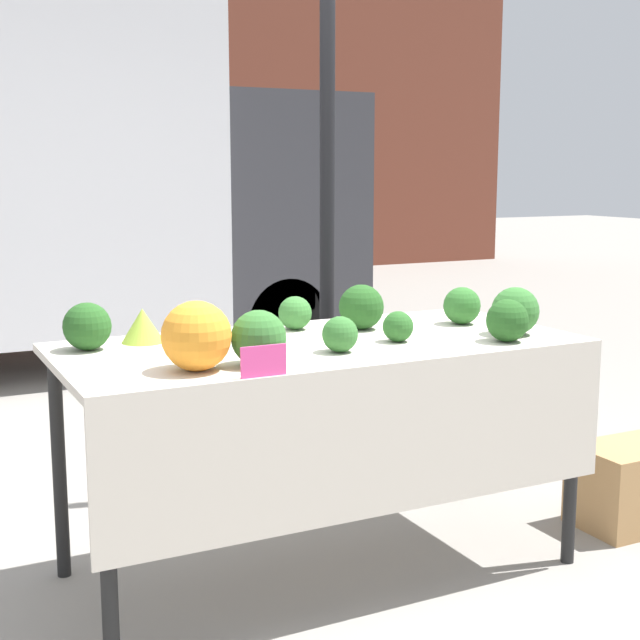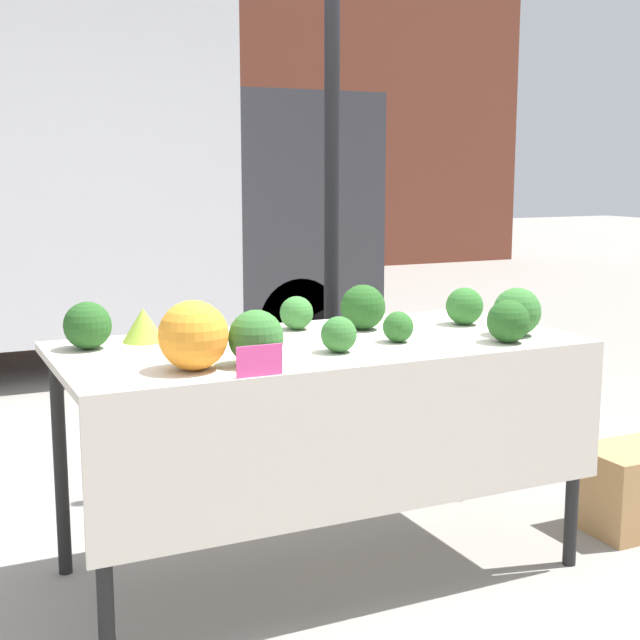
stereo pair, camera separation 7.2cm
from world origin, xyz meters
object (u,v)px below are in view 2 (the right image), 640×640
(parked_truck, at_px, (61,177))
(produce_crate, at_px, (634,488))
(orange_cauliflower, at_px, (193,335))
(price_sign, at_px, (259,361))

(parked_truck, height_order, produce_crate, parked_truck)
(parked_truck, height_order, orange_cauliflower, parked_truck)
(parked_truck, bearing_deg, price_sign, -92.30)
(parked_truck, bearing_deg, orange_cauliflower, -94.37)
(orange_cauliflower, distance_m, produce_crate, 2.08)
(orange_cauliflower, xyz_separation_m, price_sign, (0.15, -0.17, -0.06))
(parked_truck, distance_m, produce_crate, 4.80)
(price_sign, bearing_deg, orange_cauliflower, 132.24)
(price_sign, bearing_deg, produce_crate, 6.98)
(price_sign, xyz_separation_m, produce_crate, (1.76, 0.22, -0.75))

